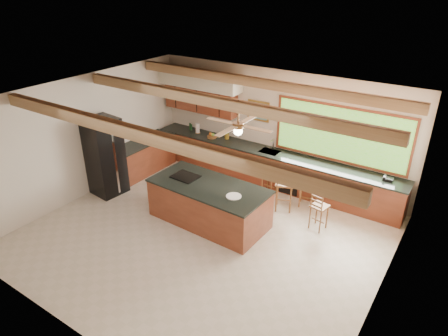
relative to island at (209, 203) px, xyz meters
The scene contains 9 objects.
ground 0.73m from the island, 64.63° to the right, with size 7.20×7.20×0.00m, color beige.
room_shell 1.75m from the island, 65.59° to the left, with size 7.27×6.54×3.02m.
counter_run 2.10m from the island, 106.03° to the left, with size 7.12×3.10×1.22m.
island is the anchor object (origin of this frame).
refrigerator 3.05m from the island, behind, with size 0.85×0.83×1.99m.
bar_stool_a 1.94m from the island, 74.09° to the left, with size 0.36×0.36×0.94m.
bar_stool_b 2.40m from the island, 49.14° to the left, with size 0.44×0.44×1.00m.
bar_stool_c 1.81m from the island, 48.92° to the left, with size 0.54×0.54×1.16m.
bar_stool_d 2.42m from the island, 25.66° to the left, with size 0.40×0.40×0.95m.
Camera 1 is at (4.33, -5.73, 5.15)m, focal length 32.00 mm.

